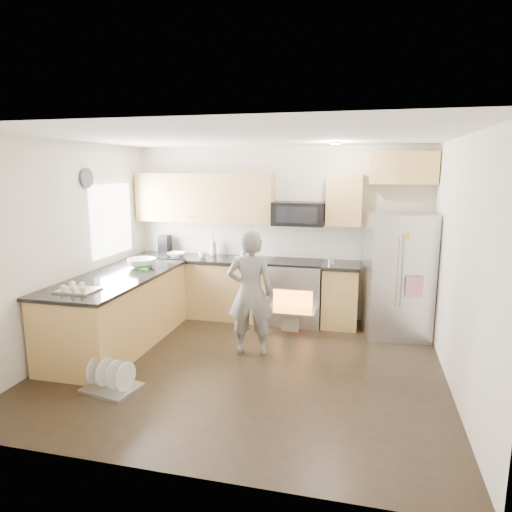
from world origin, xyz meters
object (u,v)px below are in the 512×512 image
(refrigerator, at_px, (398,276))
(dish_rack, at_px, (112,381))
(person, at_px, (250,293))
(stove_range, at_px, (296,278))

(refrigerator, xyz_separation_m, dish_rack, (-2.96, -2.35, -0.76))
(refrigerator, bearing_deg, dish_rack, -151.55)
(refrigerator, relative_size, person, 1.09)
(person, bearing_deg, stove_range, -116.30)
(person, xyz_separation_m, dish_rack, (-1.17, -1.28, -0.69))
(stove_range, height_order, dish_rack, stove_range)
(dish_rack, bearing_deg, person, 47.71)
(stove_range, relative_size, person, 1.15)
(stove_range, xyz_separation_m, refrigerator, (1.42, -0.24, 0.17))
(stove_range, relative_size, refrigerator, 1.06)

